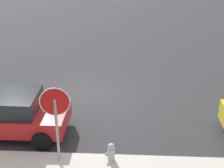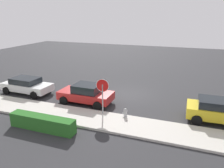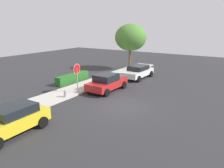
{
  "view_description": "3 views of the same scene",
  "coord_description": "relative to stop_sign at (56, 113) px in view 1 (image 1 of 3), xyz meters",
  "views": [
    {
      "loc": [
        -1.56,
        12.6,
        6.56
      ],
      "look_at": [
        -0.97,
        1.28,
        1.13
      ],
      "focal_mm": 55.0,
      "sensor_mm": 36.0,
      "label": 1
    },
    {
      "loc": [
        -4.7,
        16.67,
        6.42
      ],
      "look_at": [
        1.12,
        0.84,
        1.02
      ],
      "focal_mm": 35.0,
      "sensor_mm": 36.0,
      "label": 2
    },
    {
      "loc": [
        -12.71,
        -7.25,
        5.56
      ],
      "look_at": [
        0.19,
        0.97,
        1.4
      ],
      "focal_mm": 35.0,
      "sensor_mm": 36.0,
      "label": 3
    }
  ],
  "objects": [
    {
      "name": "ground_plane",
      "position": [
        -0.42,
        -4.5,
        -1.75
      ],
      "size": [
        60.0,
        60.0,
        0.0
      ],
      "primitive_type": "plane",
      "color": "#2D2D30"
    },
    {
      "name": "parked_car_red",
      "position": [
        2.0,
        -1.58,
        -1.01
      ],
      "size": [
        4.07,
        2.07,
        1.48
      ],
      "color": "red",
      "rests_on": "ground_plane"
    },
    {
      "name": "stop_sign",
      "position": [
        0.0,
        0.0,
        0.0
      ],
      "size": [
        0.85,
        0.09,
        2.52
      ],
      "color": "gray",
      "rests_on": "ground_plane"
    },
    {
      "name": "fire_hydrant",
      "position": [
        -1.53,
        -0.08,
        -1.39
      ],
      "size": [
        0.3,
        0.22,
        0.72
      ],
      "color": "#A5A5A8",
      "rests_on": "ground_plane"
    }
  ]
}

